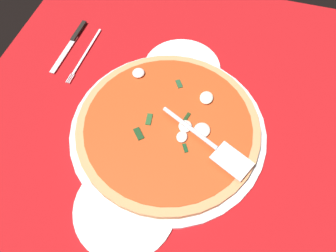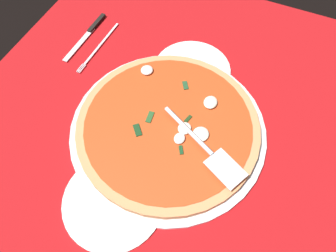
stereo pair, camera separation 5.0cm
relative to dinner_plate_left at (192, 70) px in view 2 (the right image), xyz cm
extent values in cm
cube|color=#AA1114|center=(16.32, 3.50, -1.00)|extent=(103.88, 103.88, 0.80)
cube|color=silver|center=(-31.91, 7.21, -0.55)|extent=(7.42, 7.42, 0.10)
cube|color=silver|center=(-31.91, 22.05, -0.55)|extent=(7.42, 7.42, 0.10)
cube|color=silver|center=(-24.49, -15.05, -0.55)|extent=(7.42, 7.42, 0.10)
cube|color=silver|center=(-24.49, -0.21, -0.55)|extent=(7.42, 7.42, 0.10)
cube|color=silver|center=(-24.49, 14.63, -0.55)|extent=(7.42, 7.42, 0.10)
cube|color=silver|center=(-24.49, 29.47, -0.55)|extent=(7.42, 7.42, 0.10)
cube|color=silver|center=(-17.07, -22.47, -0.55)|extent=(7.42, 7.42, 0.10)
cube|color=silver|center=(-17.07, -7.63, -0.55)|extent=(7.42, 7.42, 0.10)
cube|color=silver|center=(-17.07, 7.21, -0.55)|extent=(7.42, 7.42, 0.10)
cube|color=silver|center=(-17.07, 22.05, -0.55)|extent=(7.42, 7.42, 0.10)
cube|color=silver|center=(-9.65, -44.73, -0.55)|extent=(7.42, 7.42, 0.10)
cube|color=silver|center=(-9.65, -29.89, -0.55)|extent=(7.42, 7.42, 0.10)
cube|color=silver|center=(-9.65, -15.05, -0.55)|extent=(7.42, 7.42, 0.10)
cube|color=silver|center=(-9.65, -0.21, -0.55)|extent=(7.42, 7.42, 0.10)
cube|color=silver|center=(-9.65, 14.63, -0.55)|extent=(7.42, 7.42, 0.10)
cube|color=silver|center=(-9.65, 29.47, -0.55)|extent=(7.42, 7.42, 0.10)
cube|color=silver|center=(-2.23, -37.31, -0.55)|extent=(7.42, 7.42, 0.10)
cube|color=silver|center=(-2.23, -22.47, -0.55)|extent=(7.42, 7.42, 0.10)
cube|color=silver|center=(-2.23, -7.63, -0.55)|extent=(7.42, 7.42, 0.10)
cube|color=silver|center=(-2.23, 7.21, -0.55)|extent=(7.42, 7.42, 0.10)
cube|color=silver|center=(-2.23, 22.05, -0.55)|extent=(7.42, 7.42, 0.10)
cube|color=silver|center=(-2.23, 36.89, -0.55)|extent=(7.42, 7.42, 0.10)
cube|color=silver|center=(5.19, -44.73, -0.55)|extent=(7.42, 7.42, 0.10)
cube|color=silver|center=(5.19, -29.89, -0.55)|extent=(7.42, 7.42, 0.10)
cube|color=silver|center=(5.19, -15.05, -0.55)|extent=(7.42, 7.42, 0.10)
cube|color=silver|center=(5.19, -0.21, -0.55)|extent=(7.42, 7.42, 0.10)
cube|color=silver|center=(5.19, 14.63, -0.55)|extent=(7.42, 7.42, 0.10)
cube|color=silver|center=(5.19, 29.47, -0.55)|extent=(7.42, 7.42, 0.10)
cube|color=silver|center=(12.61, -37.31, -0.55)|extent=(7.42, 7.42, 0.10)
cube|color=silver|center=(12.61, -22.47, -0.55)|extent=(7.42, 7.42, 0.10)
cube|color=silver|center=(12.61, -7.63, -0.55)|extent=(7.42, 7.42, 0.10)
cube|color=silver|center=(12.61, 7.21, -0.55)|extent=(7.42, 7.42, 0.10)
cube|color=silver|center=(12.61, 22.05, -0.55)|extent=(7.42, 7.42, 0.10)
cube|color=silver|center=(12.61, 36.89, -0.55)|extent=(7.42, 7.42, 0.10)
cube|color=silver|center=(20.03, -44.73, -0.55)|extent=(7.42, 7.42, 0.10)
cube|color=silver|center=(20.03, -29.89, -0.55)|extent=(7.42, 7.42, 0.10)
cube|color=silver|center=(20.03, -15.05, -0.55)|extent=(7.42, 7.42, 0.10)
cube|color=silver|center=(20.03, -0.21, -0.55)|extent=(7.42, 7.42, 0.10)
cube|color=silver|center=(20.03, 14.63, -0.55)|extent=(7.42, 7.42, 0.10)
cube|color=silver|center=(20.03, 29.47, -0.55)|extent=(7.42, 7.42, 0.10)
cube|color=silver|center=(27.45, -37.31, -0.55)|extent=(7.42, 7.42, 0.10)
cube|color=silver|center=(27.45, -22.47, -0.55)|extent=(7.42, 7.42, 0.10)
cube|color=silver|center=(27.45, -7.63, -0.55)|extent=(7.42, 7.42, 0.10)
cube|color=silver|center=(27.45, 7.21, -0.55)|extent=(7.42, 7.42, 0.10)
cube|color=silver|center=(27.45, 22.05, -0.55)|extent=(7.42, 7.42, 0.10)
cube|color=silver|center=(27.45, 36.89, -0.55)|extent=(7.42, 7.42, 0.10)
cube|color=silver|center=(34.87, -29.89, -0.55)|extent=(7.42, 7.42, 0.10)
cube|color=silver|center=(34.87, -15.05, -0.55)|extent=(7.42, 7.42, 0.10)
cube|color=silver|center=(34.87, -0.21, -0.55)|extent=(7.42, 7.42, 0.10)
cube|color=silver|center=(34.87, 14.63, -0.55)|extent=(7.42, 7.42, 0.10)
cube|color=silver|center=(34.87, 29.47, -0.55)|extent=(7.42, 7.42, 0.10)
cube|color=silver|center=(42.29, -22.47, -0.55)|extent=(7.42, 7.42, 0.10)
cube|color=silver|center=(42.29, -7.63, -0.55)|extent=(7.42, 7.42, 0.10)
cube|color=silver|center=(42.29, 7.21, -0.55)|extent=(7.42, 7.42, 0.10)
cube|color=silver|center=(49.71, -15.05, -0.55)|extent=(7.42, 7.42, 0.10)
cylinder|color=silver|center=(19.23, 1.66, 0.16)|extent=(45.37, 45.37, 1.31)
cylinder|color=white|center=(0.00, 0.00, 0.00)|extent=(20.21, 20.21, 1.00)
cylinder|color=silver|center=(39.23, -1.74, 0.00)|extent=(21.05, 21.05, 1.00)
cylinder|color=tan|center=(19.23, 1.66, 1.71)|extent=(41.89, 41.89, 1.80)
cylinder|color=#BE4119|center=(19.23, 1.66, 2.76)|extent=(38.12, 38.12, 0.30)
ellipsoid|color=white|center=(10.24, 8.51, 3.51)|extent=(3.71, 3.15, 1.21)
ellipsoid|color=silver|center=(7.47, -9.35, 3.46)|extent=(3.12, 3.01, 1.10)
ellipsoid|color=white|center=(19.09, 5.62, 3.35)|extent=(3.20, 2.98, 0.88)
ellipsoid|color=silver|center=(19.06, 9.46, 3.43)|extent=(3.84, 3.60, 1.04)
ellipsoid|color=white|center=(21.93, 5.60, 3.42)|extent=(2.86, 2.41, 1.02)
cube|color=#173B1B|center=(23.64, -3.85, 3.06)|extent=(3.21, 3.10, 0.30)
cube|color=#255227|center=(19.43, -2.79, 3.06)|extent=(3.09, 1.56, 0.30)
cube|color=#1C3717|center=(16.30, 5.36, 3.06)|extent=(2.28, 1.32, 0.30)
cube|color=#224C2B|center=(7.72, 1.15, 3.06)|extent=(2.65, 2.29, 0.30)
cube|color=#143E1E|center=(24.22, 6.95, 3.06)|extent=(2.20, 1.74, 0.30)
cube|color=silver|center=(24.98, 17.03, 4.27)|extent=(8.17, 9.41, 0.30)
cylinder|color=silver|center=(19.93, 6.77, 4.62)|extent=(7.50, 13.86, 1.00)
cube|color=white|center=(1.33, -29.24, -0.20)|extent=(17.27, 12.65, 0.60)
cube|color=silver|center=(1.42, -26.51, 0.23)|extent=(17.41, 1.16, 0.25)
cube|color=silver|center=(11.60, -27.28, 0.23)|extent=(3.01, 0.32, 0.25)
cube|color=silver|center=(11.61, -26.84, 0.23)|extent=(3.01, 0.32, 0.25)
cube|color=silver|center=(11.63, -26.40, 0.23)|extent=(3.01, 0.32, 0.25)
cube|color=black|center=(-4.76, -31.77, 0.50)|extent=(8.04, 1.46, 0.80)
cube|color=silver|center=(4.24, -32.06, 0.23)|extent=(14.04, 1.85, 0.25)
camera|label=1|loc=(53.92, 11.60, 63.21)|focal=33.27mm
camera|label=2|loc=(52.20, 16.34, 63.21)|focal=33.27mm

